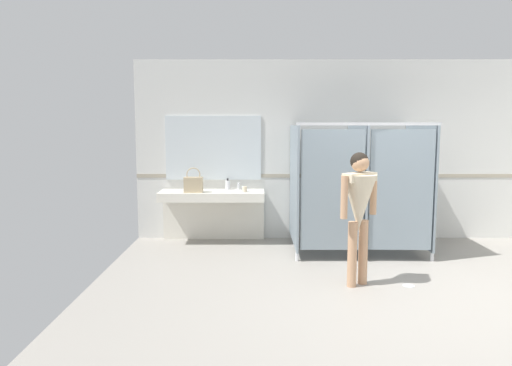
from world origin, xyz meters
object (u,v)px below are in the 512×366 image
object	(u,v)px
handbag	(193,184)
paper_cup	(244,189)
person_standing	(358,203)
soap_dispenser	(227,185)

from	to	relation	value
handbag	paper_cup	world-z (taller)	handbag
person_standing	paper_cup	world-z (taller)	person_standing
handbag	person_standing	bearing A→B (deg)	-41.55
person_standing	handbag	size ratio (longest dim) A/B	4.05
soap_dispenser	person_standing	bearing A→B (deg)	-53.55
person_standing	soap_dispenser	world-z (taller)	person_standing
person_standing	paper_cup	bearing A→B (deg)	125.16
person_standing	handbag	xyz separation A→B (m)	(-2.18, 1.93, -0.02)
person_standing	handbag	distance (m)	2.91
handbag	paper_cup	bearing A→B (deg)	1.71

